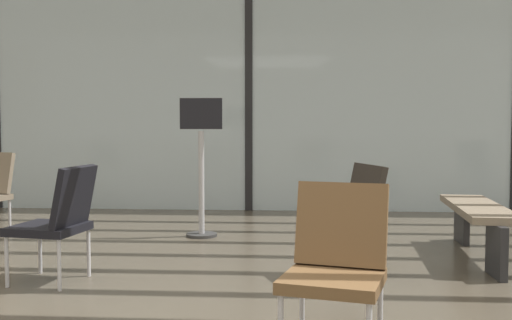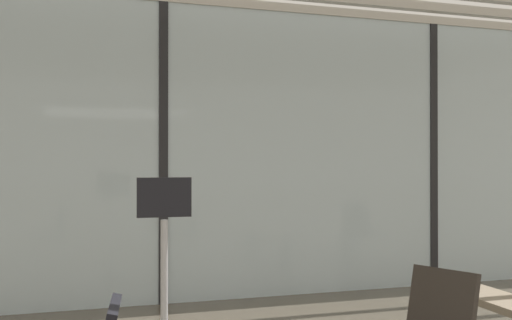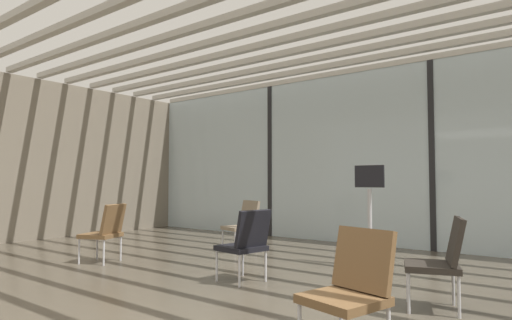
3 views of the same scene
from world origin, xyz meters
name	(u,v)px [view 2 (image 2 of 3)]	position (x,y,z in m)	size (l,w,h in m)	color
glass_curtain_wall	(163,153)	(0.00, 5.20, 1.68)	(14.00, 0.08, 3.36)	silver
window_mullion_1	(163,153)	(0.00, 5.20, 1.68)	(0.10, 0.12, 3.36)	black
window_mullion_2	(432,154)	(3.50, 5.20, 1.68)	(0.10, 0.12, 3.36)	black
parked_airplane	(78,134)	(-0.65, 10.24, 2.11)	(11.38, 4.21, 4.21)	silver
waiting_bench	(499,311)	(2.23, 2.40, 0.36)	(0.50, 1.70, 0.47)	#7F705B
info_sign	(164,272)	(-0.34, 3.24, 0.68)	(0.44, 0.32, 1.44)	#333333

